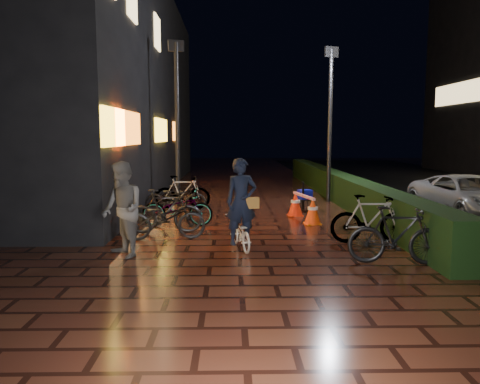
{
  "coord_description": "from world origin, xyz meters",
  "views": [
    {
      "loc": [
        -0.72,
        -9.53,
        2.42
      ],
      "look_at": [
        -0.51,
        1.27,
        1.1
      ],
      "focal_mm": 35.0,
      "sensor_mm": 36.0,
      "label": 1
    }
  ],
  "objects_px": {
    "bystander_person": "(122,210)",
    "van": "(470,196)",
    "cart_assembly": "(305,196)",
    "traffic_barrier": "(304,207)",
    "cyclist": "(241,216)"
  },
  "relations": [
    {
      "from": "cart_assembly",
      "to": "bystander_person",
      "type": "bearing_deg",
      "value": -129.39
    },
    {
      "from": "van",
      "to": "traffic_barrier",
      "type": "xyz_separation_m",
      "value": [
        -4.97,
        -0.34,
        -0.26
      ]
    },
    {
      "from": "van",
      "to": "bystander_person",
      "type": "bearing_deg",
      "value": -158.19
    },
    {
      "from": "cyclist",
      "to": "van",
      "type": "bearing_deg",
      "value": 29.14
    },
    {
      "from": "traffic_barrier",
      "to": "cart_assembly",
      "type": "distance_m",
      "value": 1.44
    },
    {
      "from": "bystander_person",
      "to": "cyclist",
      "type": "bearing_deg",
      "value": 67.68
    },
    {
      "from": "cart_assembly",
      "to": "traffic_barrier",
      "type": "bearing_deg",
      "value": -100.15
    },
    {
      "from": "van",
      "to": "cyclist",
      "type": "distance_m",
      "value": 7.84
    },
    {
      "from": "cyclist",
      "to": "cart_assembly",
      "type": "xyz_separation_m",
      "value": [
        2.13,
        4.89,
        -0.21
      ]
    },
    {
      "from": "bystander_person",
      "to": "van",
      "type": "height_order",
      "value": "bystander_person"
    },
    {
      "from": "bystander_person",
      "to": "cyclist",
      "type": "xyz_separation_m",
      "value": [
        2.35,
        0.57,
        -0.23
      ]
    },
    {
      "from": "bystander_person",
      "to": "van",
      "type": "bearing_deg",
      "value": 79.55
    },
    {
      "from": "traffic_barrier",
      "to": "cart_assembly",
      "type": "height_order",
      "value": "cart_assembly"
    },
    {
      "from": "traffic_barrier",
      "to": "cyclist",
      "type": "bearing_deg",
      "value": -118.33
    },
    {
      "from": "bystander_person",
      "to": "cyclist",
      "type": "relative_size",
      "value": 0.98
    }
  ]
}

